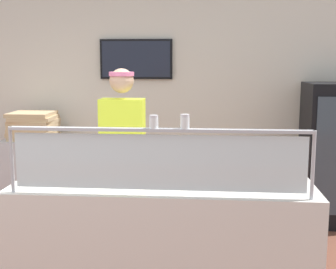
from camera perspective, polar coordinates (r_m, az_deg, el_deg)
ground_plane at (r=4.24m, az=0.25°, el=-16.33°), size 12.00×12.00×0.00m
shop_rear_unit at (r=5.64m, az=1.71°, el=4.41°), size 6.56×0.13×2.70m
serving_counter at (r=3.48m, az=-0.62°, el=-13.61°), size 2.16×0.77×0.95m
sneeze_guard at (r=2.95m, az=-1.26°, el=-2.38°), size 1.98×0.06×0.45m
pizza_tray at (r=3.39m, az=-5.52°, el=-5.49°), size 0.43×0.43×0.04m
pizza_server at (r=3.37m, az=-6.06°, el=-5.20°), size 0.13×0.29×0.01m
parmesan_shaker at (r=2.92m, az=-1.79°, el=1.49°), size 0.06×0.06×0.09m
pepper_flake_shaker at (r=2.90m, az=2.12°, el=1.51°), size 0.06×0.06×0.09m
worker_figure at (r=4.03m, az=-5.61°, el=-2.58°), size 0.41×0.50×1.76m
drink_fridge at (r=5.45m, az=19.79°, el=-2.28°), size 0.63×0.66×1.59m
prep_shelf at (r=5.67m, az=-16.14°, el=-5.11°), size 0.70×0.55×0.92m
pizza_box_stack at (r=5.56m, az=-16.41°, el=1.08°), size 0.52×0.50×0.32m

